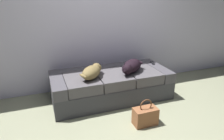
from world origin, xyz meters
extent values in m
plane|color=gray|center=(0.00, 0.00, 0.00)|extent=(10.00, 10.00, 0.00)
cube|color=silver|center=(0.00, 1.69, 1.40)|extent=(6.40, 0.10, 2.80)
cube|color=#39393F|center=(0.00, 1.08, 0.15)|extent=(1.94, 0.86, 0.30)
cube|color=#4C4950|center=(-0.87, 1.08, 0.38)|extent=(0.20, 0.86, 0.17)
cube|color=#4C4950|center=(0.87, 1.08, 0.38)|extent=(0.20, 0.86, 0.17)
cube|color=#4C4950|center=(0.00, 1.41, 0.38)|extent=(1.54, 0.20, 0.17)
cube|color=#545155|center=(-0.51, 0.98, 0.38)|extent=(0.50, 0.65, 0.17)
cube|color=#545155|center=(0.00, 0.98, 0.38)|extent=(0.50, 0.65, 0.17)
cube|color=#545155|center=(0.51, 0.98, 0.38)|extent=(0.50, 0.65, 0.17)
ellipsoid|color=olive|center=(-0.37, 0.93, 0.56)|extent=(0.45, 0.47, 0.19)
sphere|color=olive|center=(-0.24, 1.08, 0.57)|extent=(0.16, 0.16, 0.16)
ellipsoid|color=#4C3F25|center=(-0.20, 1.14, 0.56)|extent=(0.10, 0.11, 0.05)
cone|color=#4C3F25|center=(-0.28, 1.11, 0.62)|extent=(0.04, 0.04, 0.05)
cone|color=#4C3F25|center=(-0.21, 1.06, 0.62)|extent=(0.04, 0.04, 0.05)
ellipsoid|color=olive|center=(-0.52, 0.82, 0.57)|extent=(0.10, 0.17, 0.05)
ellipsoid|color=black|center=(0.34, 0.98, 0.57)|extent=(0.50, 0.49, 0.20)
sphere|color=black|center=(0.18, 0.84, 0.57)|extent=(0.17, 0.17, 0.17)
ellipsoid|color=black|center=(0.13, 0.79, 0.56)|extent=(0.11, 0.11, 0.06)
cone|color=black|center=(0.21, 0.80, 0.64)|extent=(0.04, 0.04, 0.05)
cone|color=black|center=(0.15, 0.87, 0.64)|extent=(0.04, 0.04, 0.05)
ellipsoid|color=black|center=(0.52, 1.08, 0.58)|extent=(0.09, 0.18, 0.05)
cube|color=black|center=(0.87, 1.23, 0.48)|extent=(0.08, 0.16, 0.02)
cube|color=#935936|center=(0.17, 0.20, 0.12)|extent=(0.32, 0.18, 0.24)
torus|color=brown|center=(0.17, 0.20, 0.29)|extent=(0.18, 0.02, 0.18)
camera|label=1|loc=(-1.04, -1.83, 1.65)|focal=32.28mm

